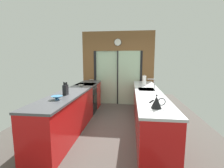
# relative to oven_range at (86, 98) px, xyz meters

# --- Properties ---
(ground_plane) EXTENTS (5.04, 7.60, 0.02)m
(ground_plane) POSITION_rel_oven_range_xyz_m (0.91, -0.65, -0.47)
(ground_plane) COLOR #4C4742
(back_wall_unit) EXTENTS (2.64, 0.12, 2.70)m
(back_wall_unit) POSITION_rel_oven_range_xyz_m (0.91, 1.15, 1.07)
(back_wall_unit) COLOR brown
(back_wall_unit) RESTS_ON ground_plane
(left_counter_run) EXTENTS (0.62, 3.80, 0.92)m
(left_counter_run) POSITION_rel_oven_range_xyz_m (-0.00, -1.12, 0.01)
(left_counter_run) COLOR red
(left_counter_run) RESTS_ON ground_plane
(right_counter_run) EXTENTS (0.62, 3.80, 0.92)m
(right_counter_run) POSITION_rel_oven_range_xyz_m (1.82, -0.95, 0.01)
(right_counter_run) COLOR red
(right_counter_run) RESTS_ON ground_plane
(sink_faucet) EXTENTS (0.19, 0.02, 0.27)m
(sink_faucet) POSITION_rel_oven_range_xyz_m (1.97, -0.70, 0.64)
(sink_faucet) COLOR #B7BABC
(sink_faucet) RESTS_ON right_counter_run
(oven_range) EXTENTS (0.60, 0.60, 0.92)m
(oven_range) POSITION_rel_oven_range_xyz_m (0.00, 0.00, 0.00)
(oven_range) COLOR black
(oven_range) RESTS_ON ground_plane
(mixing_bowl_near) EXTENTS (0.22, 0.22, 0.07)m
(mixing_bowl_near) POSITION_rel_oven_range_xyz_m (0.02, -2.04, 0.50)
(mixing_bowl_near) COLOR teal
(mixing_bowl_near) RESTS_ON left_counter_run
(mixing_bowl_mid) EXTENTS (0.16, 0.16, 0.06)m
(mixing_bowl_mid) POSITION_rel_oven_range_xyz_m (0.02, -0.54, 0.50)
(mixing_bowl_mid) COLOR gray
(mixing_bowl_mid) RESTS_ON left_counter_run
(mixing_bowl_far) EXTENTS (0.18, 0.18, 0.07)m
(mixing_bowl_far) POSITION_rel_oven_range_xyz_m (0.02, 0.66, 0.50)
(mixing_bowl_far) COLOR gray
(mixing_bowl_far) RESTS_ON left_counter_run
(knife_block) EXTENTS (0.09, 0.14, 0.28)m
(knife_block) POSITION_rel_oven_range_xyz_m (0.02, -1.62, 0.58)
(knife_block) COLOR black
(knife_block) RESTS_ON left_counter_run
(kettle) EXTENTS (0.25, 0.16, 0.22)m
(kettle) POSITION_rel_oven_range_xyz_m (1.80, -2.38, 0.56)
(kettle) COLOR black
(kettle) RESTS_ON right_counter_run
(soap_bottle) EXTENTS (0.05, 0.05, 0.26)m
(soap_bottle) POSITION_rel_oven_range_xyz_m (1.80, 0.27, 0.57)
(soap_bottle) COLOR #B23D2D
(soap_bottle) RESTS_ON right_counter_run
(paper_towel_roll) EXTENTS (0.13, 0.13, 0.31)m
(paper_towel_roll) POSITION_rel_oven_range_xyz_m (1.80, -0.04, 0.61)
(paper_towel_roll) COLOR #B7BABC
(paper_towel_roll) RESTS_ON right_counter_run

